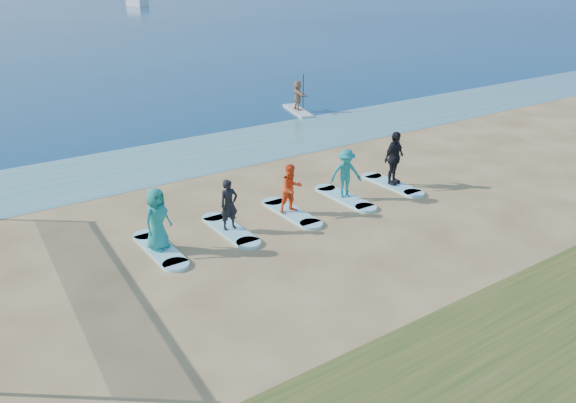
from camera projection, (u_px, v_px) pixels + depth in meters
ground at (358, 255)px, 15.06m from camera, size 600.00×600.00×0.00m
shallow_water at (189, 156)px, 23.03m from camera, size 600.00×600.00×0.00m
paddleboard at (298, 111)px, 30.18m from camera, size 1.50×3.08×0.12m
paddleboarder at (298, 95)px, 29.86m from camera, size 0.71×1.50×1.55m
boat_offshore_b at (138, 6)px, 115.48m from camera, size 3.08×5.63×1.68m
surfboard_0 at (160, 249)px, 15.29m from camera, size 0.70×2.20×0.09m
student_0 at (157, 219)px, 14.94m from camera, size 1.00×0.85×1.73m
surfboard_1 at (230, 230)px, 16.44m from camera, size 0.70×2.20×0.09m
student_1 at (229, 205)px, 16.13m from camera, size 0.56×0.37×1.51m
surfboard_2 at (291, 213)px, 17.58m from camera, size 0.70×2.20×0.09m
student_2 at (291, 188)px, 17.27m from camera, size 0.79×0.63×1.55m
surfboard_3 at (345, 198)px, 18.73m from camera, size 0.70×2.20×0.09m
student_3 at (346, 173)px, 18.40m from camera, size 1.22×0.98×1.64m
surfboard_4 at (392, 185)px, 19.88m from camera, size 0.70×2.20×0.09m
student_4 at (394, 158)px, 19.50m from camera, size 1.18×0.71×1.89m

